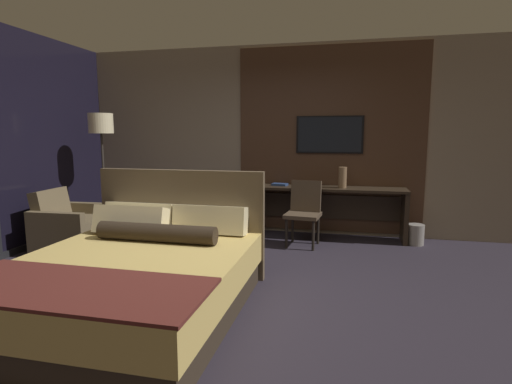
{
  "coord_description": "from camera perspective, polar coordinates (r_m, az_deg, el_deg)",
  "views": [
    {
      "loc": [
        1.05,
        -3.41,
        1.5
      ],
      "look_at": [
        0.06,
        0.89,
        0.85
      ],
      "focal_mm": 28.0,
      "sensor_mm": 36.0,
      "label": 1
    }
  ],
  "objects": [
    {
      "name": "wall_back_tv_panel",
      "position": [
        6.08,
        4.14,
        7.39
      ],
      "size": [
        7.2,
        0.09,
        2.8
      ],
      "color": "gray",
      "rests_on": "ground_plane"
    },
    {
      "name": "floor_lamp",
      "position": [
        6.13,
        -21.22,
        7.79
      ],
      "size": [
        0.34,
        0.34,
        1.78
      ],
      "color": "#282623",
      "rests_on": "ground_plane"
    },
    {
      "name": "desk",
      "position": [
        5.85,
        10.13,
        -1.47
      ],
      "size": [
        2.18,
        0.45,
        0.74
      ],
      "color": "#2D2319",
      "rests_on": "ground_plane"
    },
    {
      "name": "armchair_by_window",
      "position": [
        5.66,
        -24.89,
        -4.94
      ],
      "size": [
        0.8,
        0.81,
        0.8
      ],
      "rotation": [
        0.0,
        0.0,
        1.62
      ],
      "color": "brown",
      "rests_on": "ground_plane"
    },
    {
      "name": "vase_tall",
      "position": [
        5.73,
        12.26,
        2.04
      ],
      "size": [
        0.11,
        0.11,
        0.29
      ],
      "color": "#846647",
      "rests_on": "desk"
    },
    {
      "name": "ground_plane",
      "position": [
        3.87,
        -3.98,
        -14.45
      ],
      "size": [
        16.0,
        16.0,
        0.0
      ],
      "primitive_type": "plane",
      "color": "#28232D"
    },
    {
      "name": "tv",
      "position": [
        5.94,
        10.46,
        8.06
      ],
      "size": [
        0.96,
        0.04,
        0.54
      ],
      "color": "black"
    },
    {
      "name": "bed",
      "position": [
        3.6,
        -16.81,
        -11.39
      ],
      "size": [
        1.81,
        2.14,
        1.12
      ],
      "color": "#33281E",
      "rests_on": "ground_plane"
    },
    {
      "name": "book",
      "position": [
        5.89,
        3.41,
        1.09
      ],
      "size": [
        0.24,
        0.18,
        0.03
      ],
      "color": "navy",
      "rests_on": "desk"
    },
    {
      "name": "waste_bin",
      "position": [
        5.87,
        21.84,
        -5.66
      ],
      "size": [
        0.22,
        0.22,
        0.28
      ],
      "color": "gray",
      "rests_on": "ground_plane"
    },
    {
      "name": "desk_chair",
      "position": [
        5.42,
        6.91,
        -2.21
      ],
      "size": [
        0.49,
        0.49,
        0.87
      ],
      "rotation": [
        0.0,
        0.0,
        -0.11
      ],
      "color": "#4C3D2D",
      "rests_on": "ground_plane"
    }
  ]
}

